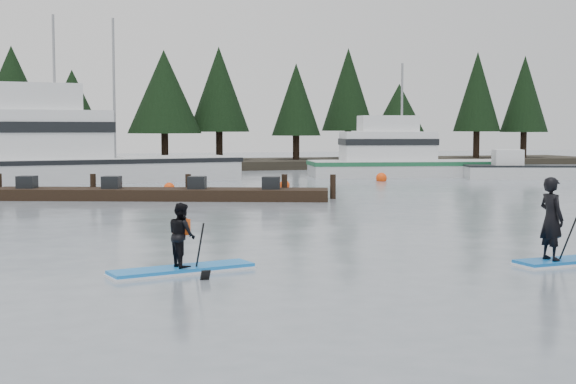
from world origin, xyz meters
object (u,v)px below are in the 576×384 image
object	(u,v)px
fishing_boat_large	(63,168)
paddleboard_solo	(182,247)
paddleboard_duo	(575,231)
fishing_boat_medium	(405,168)
floating_dock	(160,194)

from	to	relation	value
fishing_boat_large	paddleboard_solo	world-z (taller)	fishing_boat_large
paddleboard_solo	paddleboard_duo	bearing A→B (deg)	-22.69
fishing_boat_medium	paddleboard_duo	xyz separation A→B (m)	(-9.53, -29.97, 0.17)
fishing_boat_large	floating_dock	size ratio (longest dim) A/B	1.34
fishing_boat_medium	paddleboard_duo	distance (m)	31.45
fishing_boat_large	paddleboard_solo	bearing A→B (deg)	-94.91
floating_dock	fishing_boat_medium	bearing A→B (deg)	55.23
fishing_boat_medium	paddleboard_duo	size ratio (longest dim) A/B	4.06
fishing_boat_large	paddleboard_duo	xyz separation A→B (m)	(10.45, -30.17, -0.07)
paddleboard_solo	floating_dock	bearing A→B (deg)	70.18
paddleboard_duo	floating_dock	bearing A→B (deg)	103.46
paddleboard_duo	fishing_boat_medium	bearing A→B (deg)	65.40
fishing_boat_large	paddleboard_solo	distance (m)	29.06
fishing_boat_medium	paddleboard_solo	size ratio (longest dim) A/B	4.18
floating_dock	paddleboard_solo	xyz separation A→B (m)	(-1.57, -16.71, 0.28)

